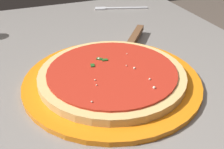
# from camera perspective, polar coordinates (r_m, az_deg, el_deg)

# --- Properties ---
(restaurant_table) EXTENTS (1.03, 0.77, 0.74)m
(restaurant_table) POSITION_cam_1_polar(r_m,az_deg,el_deg) (0.71, 0.30, -8.58)
(restaurant_table) COLOR black
(restaurant_table) RESTS_ON ground_plane
(serving_plate) EXTENTS (0.36, 0.36, 0.01)m
(serving_plate) POSITION_cam_1_polar(r_m,az_deg,el_deg) (0.58, 0.00, -1.23)
(serving_plate) COLOR orange
(serving_plate) RESTS_ON restaurant_table
(pizza) EXTENTS (0.30, 0.30, 0.02)m
(pizza) POSITION_cam_1_polar(r_m,az_deg,el_deg) (0.57, -0.00, 0.04)
(pizza) COLOR #DBB26B
(pizza) RESTS_ON serving_plate
(pizza_server) EXTENTS (0.20, 0.17, 0.01)m
(pizza_server) POSITION_cam_1_polar(r_m,az_deg,el_deg) (0.72, 4.02, 6.44)
(pizza_server) COLOR silver
(pizza_server) RESTS_ON serving_plate
(fork) EXTENTS (0.07, 0.18, 0.00)m
(fork) POSITION_cam_1_polar(r_m,az_deg,el_deg) (1.02, 1.23, 13.30)
(fork) COLOR silver
(fork) RESTS_ON restaurant_table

